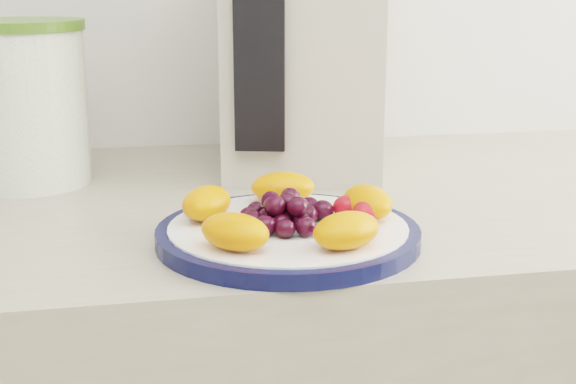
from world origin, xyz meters
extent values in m
cylinder|color=#0B1138|center=(0.01, 1.02, 0.91)|extent=(0.25, 0.25, 0.01)
cylinder|color=white|center=(0.01, 1.02, 0.91)|extent=(0.23, 0.23, 0.02)
cylinder|color=#41671C|center=(-0.26, 1.31, 0.99)|extent=(0.19, 0.19, 0.18)
cylinder|color=#436722|center=(-0.26, 1.31, 1.09)|extent=(0.19, 0.19, 0.01)
cube|color=beige|center=(0.10, 1.34, 1.07)|extent=(0.26, 0.31, 0.34)
cube|color=black|center=(0.02, 1.22, 1.07)|extent=(0.06, 0.03, 0.25)
ellipsoid|color=orange|center=(0.09, 1.03, 0.93)|extent=(0.05, 0.07, 0.03)
ellipsoid|color=orange|center=(0.02, 1.10, 0.93)|extent=(0.07, 0.05, 0.03)
ellipsoid|color=orange|center=(-0.06, 1.06, 0.93)|extent=(0.07, 0.08, 0.03)
ellipsoid|color=orange|center=(-0.05, 0.96, 0.93)|extent=(0.08, 0.08, 0.03)
ellipsoid|color=orange|center=(0.05, 0.95, 0.93)|extent=(0.08, 0.07, 0.03)
ellipsoid|color=black|center=(0.01, 1.02, 0.93)|extent=(0.02, 0.02, 0.02)
ellipsoid|color=black|center=(0.03, 1.02, 0.93)|extent=(0.02, 0.02, 0.02)
ellipsoid|color=black|center=(0.02, 1.04, 0.93)|extent=(0.02, 0.02, 0.02)
ellipsoid|color=black|center=(0.00, 1.04, 0.93)|extent=(0.02, 0.02, 0.02)
ellipsoid|color=black|center=(-0.01, 1.02, 0.93)|extent=(0.02, 0.02, 0.02)
ellipsoid|color=black|center=(0.00, 1.00, 0.93)|extent=(0.02, 0.02, 0.02)
ellipsoid|color=black|center=(0.02, 1.00, 0.93)|extent=(0.02, 0.02, 0.02)
ellipsoid|color=black|center=(0.05, 1.03, 0.93)|extent=(0.02, 0.02, 0.02)
ellipsoid|color=black|center=(0.04, 1.05, 0.93)|extent=(0.02, 0.02, 0.02)
ellipsoid|color=black|center=(0.02, 1.06, 0.93)|extent=(0.02, 0.02, 0.02)
ellipsoid|color=black|center=(0.00, 1.06, 0.93)|extent=(0.02, 0.02, 0.02)
ellipsoid|color=black|center=(-0.01, 1.05, 0.93)|extent=(0.02, 0.02, 0.02)
ellipsoid|color=black|center=(-0.02, 1.03, 0.93)|extent=(0.02, 0.02, 0.02)
ellipsoid|color=black|center=(-0.02, 1.01, 0.93)|extent=(0.02, 0.02, 0.02)
ellipsoid|color=black|center=(-0.01, 0.99, 0.93)|extent=(0.02, 0.02, 0.02)
ellipsoid|color=black|center=(0.00, 0.98, 0.93)|extent=(0.02, 0.02, 0.02)
ellipsoid|color=black|center=(0.02, 0.98, 0.93)|extent=(0.02, 0.02, 0.02)
ellipsoid|color=black|center=(0.01, 1.02, 0.94)|extent=(0.02, 0.02, 0.02)
ellipsoid|color=black|center=(0.02, 1.04, 0.94)|extent=(0.02, 0.02, 0.02)
ellipsoid|color=black|center=(0.00, 1.03, 0.94)|extent=(0.02, 0.02, 0.02)
ellipsoid|color=black|center=(0.00, 1.01, 0.94)|extent=(0.02, 0.02, 0.02)
ellipsoid|color=black|center=(0.02, 1.00, 0.94)|extent=(0.02, 0.02, 0.02)
ellipsoid|color=red|center=(0.07, 1.03, 0.93)|extent=(0.03, 0.03, 0.02)
ellipsoid|color=red|center=(0.10, 1.04, 0.93)|extent=(0.04, 0.03, 0.02)
ellipsoid|color=red|center=(0.09, 1.01, 0.93)|extent=(0.04, 0.04, 0.02)
camera|label=1|loc=(-0.13, 0.31, 1.15)|focal=50.00mm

